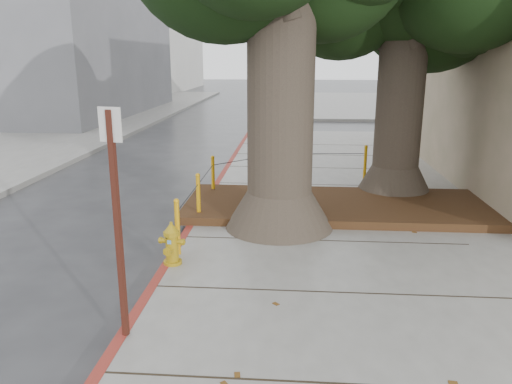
% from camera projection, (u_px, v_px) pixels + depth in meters
% --- Properties ---
extents(ground, '(140.00, 140.00, 0.00)m').
position_uv_depth(ground, '(294.00, 301.00, 6.93)').
color(ground, '#28282B').
rests_on(ground, ground).
extents(sidewalk_far, '(16.00, 20.00, 0.15)m').
position_uv_depth(sidewalk_far, '(380.00, 104.00, 35.33)').
color(sidewalk_far, slate).
rests_on(sidewalk_far, ground).
extents(curb_red, '(0.14, 26.00, 0.16)m').
position_uv_depth(curb_red, '(189.00, 231.00, 9.46)').
color(curb_red, maroon).
rests_on(curb_red, ground).
extents(planter_bed, '(6.40, 2.60, 0.16)m').
position_uv_depth(planter_bed, '(337.00, 206.00, 10.56)').
color(planter_bed, black).
rests_on(planter_bed, sidewalk_main).
extents(building_far_grey, '(12.00, 16.00, 12.00)m').
position_uv_depth(building_far_grey, '(27.00, 6.00, 27.64)').
color(building_far_grey, slate).
rests_on(building_far_grey, ground).
extents(building_far_white, '(12.00, 18.00, 15.00)m').
position_uv_depth(building_far_white, '(126.00, 13.00, 49.53)').
color(building_far_white, silver).
rests_on(building_far_white, ground).
extents(bollard_ring, '(3.79, 5.39, 0.95)m').
position_uv_depth(bollard_ring, '(256.00, 179.00, 11.03)').
color(bollard_ring, orange).
rests_on(bollard_ring, sidewalk_main).
extents(fire_hydrant, '(0.36, 0.34, 0.69)m').
position_uv_depth(fire_hydrant, '(172.00, 244.00, 7.71)').
color(fire_hydrant, '#B58F12').
rests_on(fire_hydrant, sidewalk_main).
extents(signpost, '(0.26, 0.08, 2.63)m').
position_uv_depth(signpost, '(117.00, 213.00, 5.41)').
color(signpost, '#471911').
rests_on(signpost, sidewalk_main).
extents(car_silver, '(3.99, 2.03, 1.30)m').
position_uv_depth(car_silver, '(425.00, 115.00, 23.17)').
color(car_silver, '#ADADB2').
rests_on(car_silver, ground).
extents(car_dark, '(1.76, 3.86, 1.10)m').
position_uv_depth(car_dark, '(72.00, 115.00, 24.07)').
color(car_dark, black).
rests_on(car_dark, ground).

